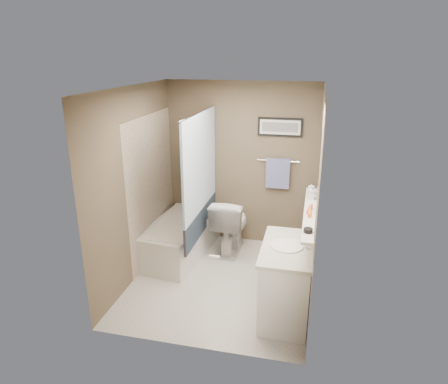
% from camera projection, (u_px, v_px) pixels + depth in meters
% --- Properties ---
extents(ground, '(2.50, 2.50, 0.00)m').
position_uv_depth(ground, '(221.00, 280.00, 5.11)').
color(ground, beige).
rests_on(ground, ground).
extents(ceiling, '(2.20, 2.50, 0.04)m').
position_uv_depth(ceiling, '(221.00, 89.00, 4.32)').
color(ceiling, white).
rests_on(ceiling, wall_back).
extents(wall_back, '(2.20, 0.04, 2.40)m').
position_uv_depth(wall_back, '(241.00, 165.00, 5.84)').
color(wall_back, brown).
rests_on(wall_back, ground).
extents(wall_front, '(2.20, 0.04, 2.40)m').
position_uv_depth(wall_front, '(189.00, 236.00, 3.58)').
color(wall_front, brown).
rests_on(wall_front, ground).
extents(wall_left, '(0.04, 2.50, 2.40)m').
position_uv_depth(wall_left, '(136.00, 186.00, 4.94)').
color(wall_left, brown).
rests_on(wall_left, ground).
extents(wall_right, '(0.04, 2.50, 2.40)m').
position_uv_depth(wall_right, '(315.00, 199.00, 4.48)').
color(wall_right, brown).
rests_on(wall_right, ground).
extents(tile_surround, '(0.02, 1.55, 2.00)m').
position_uv_depth(tile_surround, '(152.00, 188.00, 5.47)').
color(tile_surround, '#C6AF96').
rests_on(tile_surround, wall_left).
extents(curtain_rod, '(0.02, 1.55, 0.02)m').
position_uv_depth(curtain_rod, '(199.00, 113.00, 4.97)').
color(curtain_rod, silver).
rests_on(curtain_rod, wall_left).
extents(curtain_upper, '(0.03, 1.45, 1.28)m').
position_uv_depth(curtain_upper, '(200.00, 163.00, 5.19)').
color(curtain_upper, white).
rests_on(curtain_upper, curtain_rod).
extents(curtain_lower, '(0.03, 1.45, 0.36)m').
position_uv_depth(curtain_lower, '(201.00, 221.00, 5.46)').
color(curtain_lower, '#233342').
rests_on(curtain_lower, curtain_rod).
extents(mirror, '(0.02, 1.60, 1.00)m').
position_uv_depth(mirror, '(318.00, 167.00, 4.20)').
color(mirror, silver).
rests_on(mirror, wall_right).
extents(shelf, '(0.12, 1.60, 0.03)m').
position_uv_depth(shelf, '(309.00, 212.00, 4.38)').
color(shelf, silver).
rests_on(shelf, wall_right).
extents(towel_bar, '(0.60, 0.02, 0.02)m').
position_uv_depth(towel_bar, '(278.00, 161.00, 5.68)').
color(towel_bar, silver).
rests_on(towel_bar, wall_back).
extents(towel, '(0.34, 0.05, 0.44)m').
position_uv_depth(towel, '(278.00, 173.00, 5.72)').
color(towel, '#949FD7').
rests_on(towel, towel_bar).
extents(art_frame, '(0.62, 0.02, 0.26)m').
position_uv_depth(art_frame, '(280.00, 127.00, 5.53)').
color(art_frame, black).
rests_on(art_frame, wall_back).
extents(art_mat, '(0.56, 0.00, 0.20)m').
position_uv_depth(art_mat, '(280.00, 127.00, 5.52)').
color(art_mat, white).
rests_on(art_mat, art_frame).
extents(art_image, '(0.50, 0.00, 0.13)m').
position_uv_depth(art_image, '(280.00, 127.00, 5.52)').
color(art_image, '#595959').
rests_on(art_image, art_mat).
extents(door, '(0.80, 0.02, 2.00)m').
position_uv_depth(door, '(249.00, 263.00, 3.52)').
color(door, silver).
rests_on(door, wall_front).
extents(door_handle, '(0.10, 0.02, 0.02)m').
position_uv_depth(door_handle, '(214.00, 257.00, 3.63)').
color(door_handle, silver).
rests_on(door_handle, door).
extents(bathtub, '(0.87, 1.57, 0.50)m').
position_uv_depth(bathtub, '(180.00, 237.00, 5.73)').
color(bathtub, white).
rests_on(bathtub, ground).
extents(tub_rim, '(0.56, 1.36, 0.02)m').
position_uv_depth(tub_rim, '(180.00, 221.00, 5.65)').
color(tub_rim, white).
rests_on(tub_rim, bathtub).
extents(toilet, '(0.48, 0.82, 0.82)m').
position_uv_depth(toilet, '(231.00, 224.00, 5.77)').
color(toilet, silver).
rests_on(toilet, ground).
extents(vanity, '(0.51, 0.91, 0.80)m').
position_uv_depth(vanity, '(287.00, 283.00, 4.32)').
color(vanity, white).
rests_on(vanity, ground).
extents(countertop, '(0.54, 0.96, 0.04)m').
position_uv_depth(countertop, '(288.00, 248.00, 4.18)').
color(countertop, beige).
rests_on(countertop, vanity).
extents(sink_basin, '(0.34, 0.34, 0.01)m').
position_uv_depth(sink_basin, '(287.00, 246.00, 4.17)').
color(sink_basin, white).
rests_on(sink_basin, countertop).
extents(faucet_spout, '(0.02, 0.02, 0.10)m').
position_uv_depth(faucet_spout, '(307.00, 244.00, 4.12)').
color(faucet_spout, silver).
rests_on(faucet_spout, countertop).
extents(faucet_knob, '(0.05, 0.05, 0.05)m').
position_uv_depth(faucet_knob, '(307.00, 242.00, 4.21)').
color(faucet_knob, silver).
rests_on(faucet_knob, countertop).
extents(candle_bowl_near, '(0.09, 0.09, 0.04)m').
position_uv_depth(candle_bowl_near, '(308.00, 230.00, 3.85)').
color(candle_bowl_near, black).
rests_on(candle_bowl_near, shelf).
extents(hair_brush_front, '(0.04, 0.22, 0.04)m').
position_uv_depth(hair_brush_front, '(309.00, 212.00, 4.29)').
color(hair_brush_front, orange).
rests_on(hair_brush_front, shelf).
extents(hair_brush_back, '(0.07, 0.22, 0.04)m').
position_uv_depth(hair_brush_back, '(310.00, 209.00, 4.36)').
color(hair_brush_back, red).
rests_on(hair_brush_back, shelf).
extents(pink_comb, '(0.05, 0.16, 0.01)m').
position_uv_depth(pink_comb, '(310.00, 206.00, 4.51)').
color(pink_comb, pink).
rests_on(pink_comb, shelf).
extents(glass_jar, '(0.08, 0.08, 0.10)m').
position_uv_depth(glass_jar, '(311.00, 190.00, 4.88)').
color(glass_jar, silver).
rests_on(glass_jar, shelf).
extents(soap_bottle, '(0.08, 0.08, 0.17)m').
position_uv_depth(soap_bottle, '(311.00, 192.00, 4.71)').
color(soap_bottle, '#999999').
rests_on(soap_bottle, shelf).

